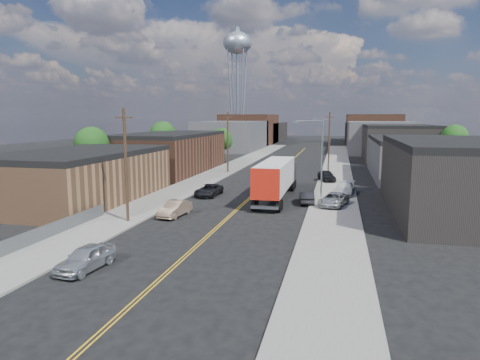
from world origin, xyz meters
The scene contains 34 objects.
ground centered at (0.00, 60.00, 0.00)m, with size 260.00×260.00×0.00m, color black.
centerline centered at (0.00, 45.00, 0.01)m, with size 0.32×120.00×0.01m, color gold.
sidewalk_left centered at (-9.50, 45.00, 0.07)m, with size 5.00×140.00×0.15m, color slate.
sidewalk_right centered at (9.50, 45.00, 0.07)m, with size 5.00×140.00×0.15m, color slate.
warehouse_tan centered at (-18.00, 18.00, 2.80)m, with size 12.00×22.00×5.60m.
warehouse_brown centered at (-18.00, 44.00, 3.30)m, with size 12.00×26.00×6.60m.
industrial_right_a centered at (21.99, 20.00, 3.55)m, with size 14.00×22.00×7.10m.
industrial_right_b centered at (22.00, 46.00, 3.05)m, with size 14.00×24.00×6.10m.
industrial_right_c centered at (22.00, 72.00, 3.80)m, with size 14.00×22.00×7.60m.
skyline_left_a centered at (-20.00, 95.00, 4.00)m, with size 16.00×30.00×8.00m, color #363638.
skyline_right_a centered at (20.00, 95.00, 4.00)m, with size 16.00×30.00×8.00m, color #363638.
skyline_left_b centered at (-20.00, 120.00, 5.00)m, with size 16.00×26.00×10.00m, color #492A1D.
skyline_right_b centered at (20.00, 120.00, 5.00)m, with size 16.00×26.00×10.00m, color #492A1D.
skyline_left_c centered at (-20.00, 140.00, 3.50)m, with size 16.00×40.00×7.00m, color black.
skyline_right_c centered at (20.00, 140.00, 3.50)m, with size 16.00×40.00×7.00m, color black.
water_tower centered at (-22.00, 110.00, 30.65)m, with size 9.00×9.00×36.90m.
streetlight_near centered at (7.60, 25.00, 5.33)m, with size 3.39×0.25×9.00m.
streetlight_far centered at (7.60, 60.00, 5.33)m, with size 3.39×0.25×9.00m.
utility_pole_left_near centered at (-8.20, 10.00, 5.14)m, with size 1.60×0.26×10.00m.
utility_pole_left_far centered at (-8.20, 45.00, 5.14)m, with size 1.60×0.26×10.00m.
utility_pole_right centered at (8.20, 48.00, 5.14)m, with size 1.60×0.26×10.00m.
chainlink_fence centered at (-11.50, 3.50, 0.66)m, with size 0.05×16.00×1.22m.
tree_left_near centered at (-23.94, 30.00, 5.18)m, with size 4.85×4.76×7.91m.
tree_left_mid centered at (-23.94, 55.00, 5.48)m, with size 5.10×5.04×8.37m.
tree_left_far centered at (-13.94, 62.00, 4.57)m, with size 4.35×4.20×6.97m.
tree_right_far centered at (30.06, 60.00, 5.18)m, with size 4.85×4.76×7.91m.
semi_truck centered at (3.02, 24.39, 2.49)m, with size 2.86×16.69×4.38m.
car_left_a centered at (-5.00, -1.43, 0.75)m, with size 1.78×4.42×1.51m, color silver.
car_left_b centered at (-5.00, 13.13, 0.73)m, with size 1.54×4.42×1.46m, color #7F6653.
car_left_c centered at (-5.00, 23.81, 0.69)m, with size 2.28×4.95×1.37m, color black.
car_right_oncoming centered at (6.60, 21.93, 0.68)m, with size 1.44×4.14×1.36m, color black.
car_right_lot_a centered at (9.48, 20.57, 0.83)m, with size 2.25×4.88×1.36m, color #A8ABAD.
car_right_lot_b centered at (10.67, 27.48, 0.87)m, with size 2.01×4.94×1.43m, color silver.
car_right_lot_c centered at (8.22, 38.20, 0.91)m, with size 1.78×4.43×1.51m, color black.
Camera 1 is at (9.81, -23.72, 9.27)m, focal length 32.00 mm.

